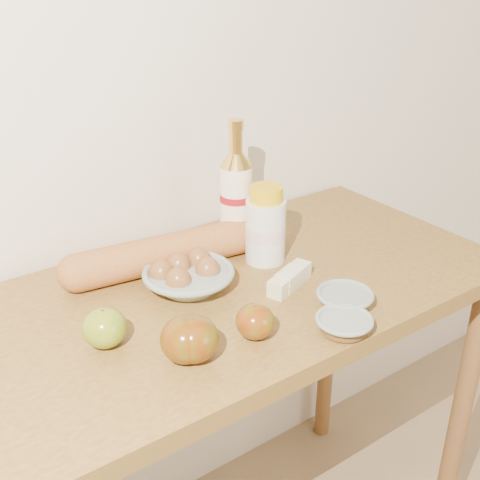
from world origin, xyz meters
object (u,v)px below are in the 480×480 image
table (232,334)px  bourbon_bottle (236,198)px  egg_bowl (187,276)px  baguette (169,252)px  cream_bottle (265,227)px

table → bourbon_bottle: bearing=52.2°
table → egg_bowl: 0.18m
egg_bowl → baguette: size_ratio=0.41×
table → baguette: (-0.07, 0.14, 0.16)m
egg_bowl → cream_bottle: bearing=1.5°
egg_bowl → bourbon_bottle: bearing=27.1°
cream_bottle → egg_bowl: size_ratio=0.88×
bourbon_bottle → egg_bowl: size_ratio=1.52×
baguette → bourbon_bottle: bearing=8.9°
bourbon_bottle → egg_bowl: bourbon_bottle is taller
bourbon_bottle → cream_bottle: size_ratio=1.72×
cream_bottle → baguette: 0.22m
egg_bowl → baguette: bearing=83.4°
table → baguette: size_ratio=2.41×
baguette → egg_bowl: bearing=-89.1°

